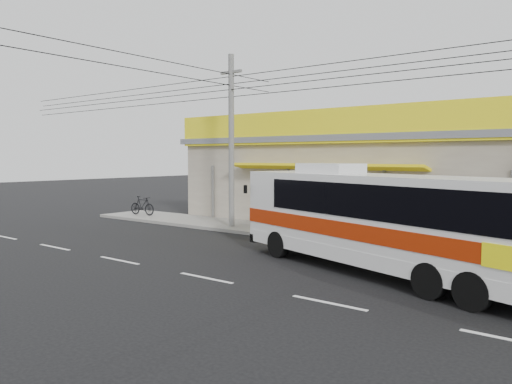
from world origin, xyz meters
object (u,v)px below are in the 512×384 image
(coach_bus, at_px, (385,216))
(utility_pole, at_px, (231,86))
(motorbike_dark, at_px, (142,206))
(motorbike_red, at_px, (272,213))

(coach_bus, height_order, utility_pole, utility_pole)
(motorbike_dark, height_order, utility_pole, utility_pole)
(motorbike_red, bearing_deg, coach_bus, -148.62)
(motorbike_dark, distance_m, utility_pole, 9.40)
(motorbike_red, bearing_deg, utility_pole, 127.53)
(coach_bus, distance_m, motorbike_red, 10.62)
(motorbike_red, relative_size, motorbike_dark, 1.14)
(motorbike_dark, bearing_deg, motorbike_red, -85.62)
(coach_bus, xyz_separation_m, motorbike_red, (-8.56, 6.19, -1.05))
(motorbike_red, distance_m, utility_pole, 6.49)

